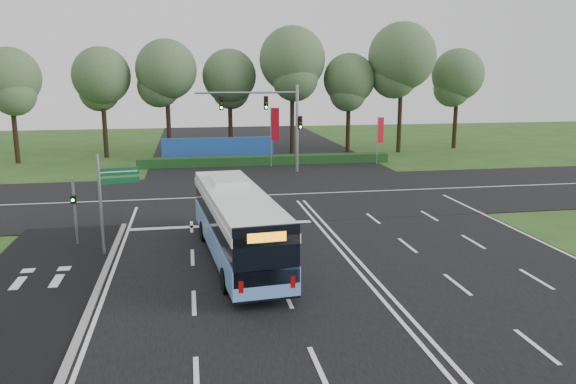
{
  "coord_description": "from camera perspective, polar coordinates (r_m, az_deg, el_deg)",
  "views": [
    {
      "loc": [
        -6.56,
        -23.69,
        7.95
      ],
      "look_at": [
        -2.01,
        2.0,
        2.37
      ],
      "focal_mm": 35.0,
      "sensor_mm": 36.0,
      "label": 1
    }
  ],
  "objects": [
    {
      "name": "banner_flag_mid",
      "position": [
        47.57,
        -1.45,
        6.5
      ],
      "size": [
        0.72,
        0.33,
        5.16
      ],
      "rotation": [
        0.0,
        0.0,
        -0.39
      ],
      "color": "gray",
      "rests_on": "ground"
    },
    {
      "name": "pedestrian_signal",
      "position": [
        27.75,
        -20.86,
        -1.59
      ],
      "size": [
        0.3,
        0.41,
        3.25
      ],
      "rotation": [
        0.0,
        0.0,
        0.28
      ],
      "color": "gray",
      "rests_on": "ground"
    },
    {
      "name": "kerb_strip",
      "position": [
        22.43,
        -18.69,
        -9.2
      ],
      "size": [
        0.25,
        18.0,
        0.12
      ],
      "primitive_type": "cube",
      "color": "gray",
      "rests_on": "ground"
    },
    {
      "name": "city_bus",
      "position": [
        24.04,
        -5.19,
        -3.23
      ],
      "size": [
        3.36,
        11.43,
        3.23
      ],
      "rotation": [
        0.0,
        0.0,
        0.09
      ],
      "color": "#6199E1",
      "rests_on": "ground"
    },
    {
      "name": "banner_flag_right",
      "position": [
        50.05,
        9.31,
        5.95
      ],
      "size": [
        0.62,
        0.16,
        4.21
      ],
      "rotation": [
        0.0,
        0.0,
        0.19
      ],
      "color": "gray",
      "rests_on": "ground"
    },
    {
      "name": "traffic_light_gantry",
      "position": [
        44.83,
        -1.34,
        7.86
      ],
      "size": [
        8.41,
        0.28,
        7.0
      ],
      "color": "gray",
      "rests_on": "ground"
    },
    {
      "name": "hedge",
      "position": [
        49.22,
        -2.26,
        3.23
      ],
      "size": [
        22.0,
        1.2,
        0.8
      ],
      "primitive_type": "cube",
      "color": "#163C16",
      "rests_on": "ground"
    },
    {
      "name": "street_sign",
      "position": [
        25.61,
        -17.76,
        -0.1
      ],
      "size": [
        1.74,
        0.4,
        4.52
      ],
      "rotation": [
        0.0,
        0.0,
        0.18
      ],
      "color": "gray",
      "rests_on": "ground"
    },
    {
      "name": "bike_path",
      "position": [
        22.94,
        -24.69,
        -9.28
      ],
      "size": [
        5.0,
        18.0,
        0.06
      ],
      "primitive_type": "cube",
      "color": "black",
      "rests_on": "ground"
    },
    {
      "name": "road_cross",
      "position": [
        37.14,
        0.37,
        -0.25
      ],
      "size": [
        120.0,
        14.0,
        0.05
      ],
      "primitive_type": "cube",
      "color": "black",
      "rests_on": "ground"
    },
    {
      "name": "ground",
      "position": [
        25.84,
        5.2,
        -5.9
      ],
      "size": [
        120.0,
        120.0,
        0.0
      ],
      "primitive_type": "plane",
      "color": "#244A18",
      "rests_on": "ground"
    },
    {
      "name": "blue_hoarding",
      "position": [
        51.22,
        -7.1,
        4.29
      ],
      "size": [
        10.0,
        0.3,
        2.2
      ],
      "primitive_type": "cube",
      "color": "#1D4AA0",
      "rests_on": "ground"
    },
    {
      "name": "eucalyptus_row",
      "position": [
        55.48,
        -1.57,
        12.4
      ],
      "size": [
        48.39,
        8.88,
        12.83
      ],
      "color": "black",
      "rests_on": "ground"
    },
    {
      "name": "road_main",
      "position": [
        25.83,
        5.2,
        -5.86
      ],
      "size": [
        20.0,
        120.0,
        0.04
      ],
      "primitive_type": "cube",
      "color": "black",
      "rests_on": "ground"
    }
  ]
}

